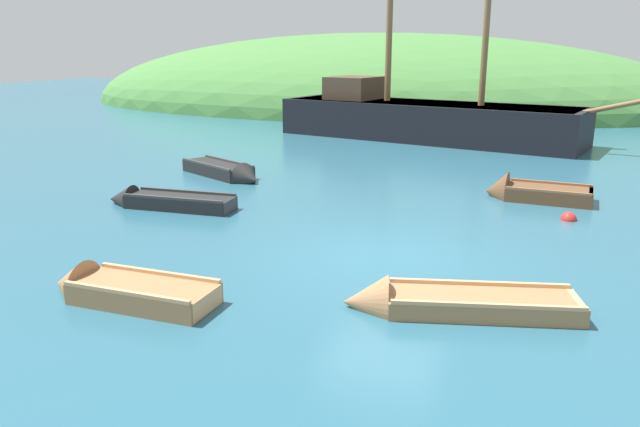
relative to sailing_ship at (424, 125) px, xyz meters
name	(u,v)px	position (x,y,z in m)	size (l,w,h in m)	color
ground_plane	(384,256)	(2.50, -17.10, -0.66)	(120.00, 120.00, 0.00)	#285B70
shore_hill	(372,104)	(-7.29, 16.95, -0.66)	(46.74, 25.58, 10.63)	#477F3D
sailing_ship	(424,125)	(0.00, 0.00, 0.00)	(16.90, 6.74, 13.34)	black
rowboat_outer_left	(164,203)	(-4.20, -15.27, -0.54)	(3.77, 1.14, 0.88)	black
rowboat_far	(226,173)	(-4.54, -11.11, -0.51)	(3.71, 2.54, 0.97)	black
rowboat_portside	(121,293)	(-1.21, -20.94, -0.53)	(3.14, 1.04, 0.99)	#9E7047
rowboat_outer_right	(530,194)	(5.22, -10.78, -0.53)	(2.99, 1.43, 1.23)	brown
rowboat_near_dock	(444,305)	(4.14, -19.44, -0.57)	(4.00, 1.96, 0.97)	#9E7047
buoy_red	(568,220)	(6.23, -12.77, -0.66)	(0.41, 0.41, 0.41)	red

